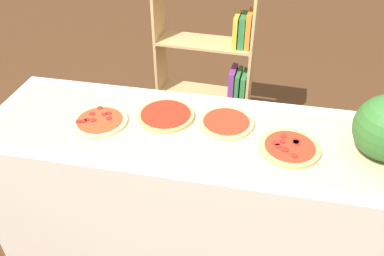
% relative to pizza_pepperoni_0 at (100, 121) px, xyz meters
% --- Properties ---
extents(ground_plane, '(12.00, 12.00, 0.00)m').
position_rel_pizza_pepperoni_0_xyz_m(ground_plane, '(0.47, 0.02, -0.96)').
color(ground_plane, '#4C2D19').
extents(counter, '(2.13, 0.69, 0.95)m').
position_rel_pizza_pepperoni_0_xyz_m(counter, '(0.47, 0.02, -0.49)').
color(counter, beige).
rests_on(counter, ground_plane).
extents(parchment_paper, '(1.99, 0.55, 0.00)m').
position_rel_pizza_pepperoni_0_xyz_m(parchment_paper, '(0.47, 0.02, -0.01)').
color(parchment_paper, tan).
rests_on(parchment_paper, counter).
extents(pizza_pepperoni_0, '(0.28, 0.28, 0.02)m').
position_rel_pizza_pepperoni_0_xyz_m(pizza_pepperoni_0, '(0.00, 0.00, 0.00)').
color(pizza_pepperoni_0, '#E5C17F').
rests_on(pizza_pepperoni_0, parchment_paper).
extents(pizza_plain_1, '(0.29, 0.29, 0.02)m').
position_rel_pizza_pepperoni_0_xyz_m(pizza_plain_1, '(0.32, 0.11, 0.00)').
color(pizza_plain_1, tan).
rests_on(pizza_plain_1, parchment_paper).
extents(pizza_plain_2, '(0.28, 0.28, 0.02)m').
position_rel_pizza_pepperoni_0_xyz_m(pizza_plain_2, '(0.63, 0.12, 0.00)').
color(pizza_plain_2, '#DBB26B').
rests_on(pizza_plain_2, parchment_paper).
extents(pizza_pepperoni_3, '(0.28, 0.28, 0.02)m').
position_rel_pizza_pepperoni_0_xyz_m(pizza_pepperoni_3, '(0.95, -0.02, 0.00)').
color(pizza_pepperoni_3, tan).
rests_on(pizza_pepperoni_3, parchment_paper).
extents(bookshelf, '(0.75, 0.30, 1.34)m').
position_rel_pizza_pepperoni_0_xyz_m(bookshelf, '(0.43, 1.19, -0.38)').
color(bookshelf, tan).
rests_on(bookshelf, ground_plane).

